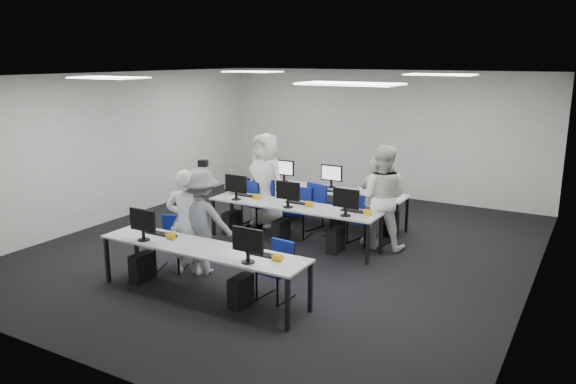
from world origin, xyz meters
The scene contains 23 objects.
room centered at (0.00, 0.00, 1.50)m, with size 9.00×9.02×3.00m.
ceiling_panels centered at (0.00, 0.00, 2.98)m, with size 5.20×4.60×0.02m.
desk_front centered at (0.00, -2.40, 0.68)m, with size 3.20×0.70×0.73m.
desk_mid centered at (0.00, 0.20, 0.68)m, with size 3.20×0.70×0.73m.
desk_back centered at (0.00, 1.60, 0.68)m, with size 3.20×0.70×0.73m.
equipment_front centered at (-0.19, -2.42, 0.36)m, with size 2.51×0.41×1.19m.
equipment_mid centered at (-0.19, 0.18, 0.36)m, with size 2.91×0.41×1.19m.
equipment_back centered at (0.19, 1.62, 0.36)m, with size 2.91×0.41×1.19m.
chair_0 centered at (-1.07, -1.82, 0.27)m, with size 0.54×0.56×0.84m.
chair_1 centered at (0.94, -1.95, 0.26)m, with size 0.44×0.47×0.81m.
chair_2 centered at (-1.08, 0.74, 0.30)m, with size 0.59×0.62×0.96m.
chair_3 centered at (-0.17, 0.69, 0.28)m, with size 0.50×0.53×0.90m.
chair_4 centered at (1.07, 0.87, 0.27)m, with size 0.49×0.52×0.84m.
chair_5 centered at (-1.24, 0.95, 0.29)m, with size 0.52×0.55×0.91m.
chair_6 centered at (0.14, 1.14, 0.31)m, with size 0.58×0.61×0.98m.
chair_7 centered at (1.26, 1.10, 0.30)m, with size 0.51×0.54×0.95m.
handbag centered at (-1.45, 0.39, 0.85)m, with size 0.31×0.19×0.25m, color tan.
student_0 centered at (-0.72, -1.85, 0.83)m, with size 0.61×0.40×1.66m, color silver.
student_1 centered at (1.43, 0.81, 0.92)m, with size 0.89×0.70×1.84m, color silver.
student_2 centered at (-1.03, 0.94, 0.93)m, with size 0.91×0.59×1.86m, color silver.
student_3 centered at (1.24, 0.93, 0.79)m, with size 0.93×0.39×1.58m, color silver.
photographer centered at (-0.56, -1.70, 0.83)m, with size 1.07×0.61×1.65m, color slate.
dslr_camera centered at (-0.61, -1.53, 1.71)m, with size 0.14×0.18×0.10m, color black.
Camera 1 is at (4.71, -8.20, 3.30)m, focal length 35.00 mm.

